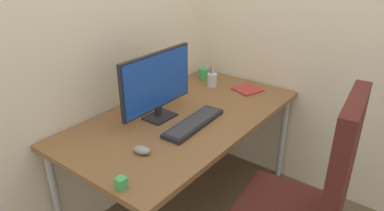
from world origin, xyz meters
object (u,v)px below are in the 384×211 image
Objects in this scene: office_chair at (309,196)px; mouse at (142,150)px; coffee_mug at (204,74)px; desk_clamp_accessory at (121,183)px; pen_holder at (212,80)px; monitor at (157,83)px; keyboard at (194,123)px; notebook at (247,89)px.

office_chair reaches higher than mouse.
desk_clamp_accessory is at bearing -159.14° from coffee_mug.
pen_holder reaches higher than desk_clamp_accessory.
office_chair is 0.90m from desk_clamp_accessory.
pen_holder is (0.97, 0.24, 0.03)m from mouse.
pen_holder is at bearing -122.75° from coffee_mug.
mouse is 1.00m from pen_holder.
monitor is (-0.03, 0.95, 0.37)m from office_chair.
notebook is at bearing 1.33° from keyboard.
office_chair is at bearing -114.40° from notebook.
keyboard is at bearing -79.03° from monitor.
desk_clamp_accessory is (-1.31, -0.50, -0.02)m from coffee_mug.
office_chair is 2.02× the size of monitor.
mouse is 1.81× the size of desk_clamp_accessory.
desk_clamp_accessory is at bearing -171.44° from keyboard.
office_chair is 6.36× the size of pen_holder.
notebook is at bearing 46.81° from office_chair.
mouse reaches higher than notebook.
monitor reaches higher than keyboard.
office_chair is 1.32m from coffee_mug.
notebook is (0.66, 0.02, -0.01)m from keyboard.
pen_holder reaches higher than keyboard.
coffee_mug is at bearing 20.86° from desk_clamp_accessory.
coffee_mug reaches higher than desk_clamp_accessory.
pen_holder is (0.60, 0.97, 0.20)m from office_chair.
pen_holder is at bearing 24.71° from keyboard.
desk_clamp_accessory is (-0.25, -0.12, 0.01)m from mouse.
keyboard is 2.71× the size of notebook.
office_chair is 0.85m from mouse.
keyboard is 0.66m from notebook.
pen_holder is 0.16m from coffee_mug.
pen_holder is at bearing 127.80° from notebook.
desk_clamp_accessory is (-0.60, -0.33, -0.20)m from monitor.
pen_holder reaches higher than coffee_mug.
office_chair reaches higher than notebook.
monitor is 0.72m from desk_clamp_accessory.
keyboard is 9.13× the size of desk_clamp_accessory.
notebook is (0.71, -0.22, -0.22)m from monitor.
mouse is 0.28m from desk_clamp_accessory.
keyboard is 0.40m from mouse.
coffee_mug is at bearing 57.25° from pen_holder.
desk_clamp_accessory is at bearing 135.71° from office_chair.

